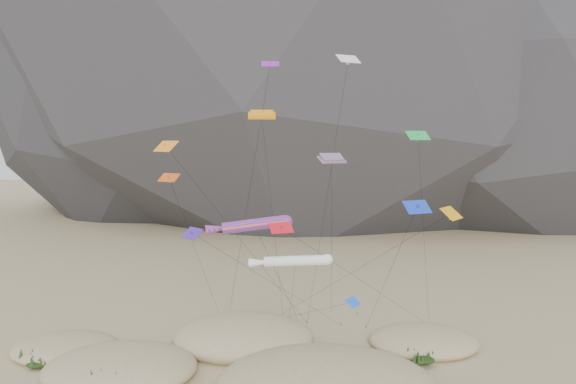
# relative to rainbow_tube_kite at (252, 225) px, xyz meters

# --- Properties ---
(kite_stakes) EXTENTS (23.39, 4.76, 0.30)m
(kite_stakes) POSITION_rel_rainbow_tube_kite_xyz_m (5.16, 16.51, -13.15)
(kite_stakes) COLOR #3F2D1E
(kite_stakes) RESTS_ON ground
(rainbow_tube_kite) EXTENTS (7.15, 17.80, 14.09)m
(rainbow_tube_kite) POSITION_rel_rainbow_tube_kite_xyz_m (0.00, 0.00, 0.00)
(rainbow_tube_kite) COLOR #FB551A
(rainbow_tube_kite) RESTS_ON ground
(white_tube_kite) EXTENTS (7.28, 12.08, 10.46)m
(white_tube_kite) POSITION_rel_rainbow_tube_kite_xyz_m (3.15, 3.18, -3.57)
(white_tube_kite) COLOR white
(white_tube_kite) RESTS_ON ground
(orange_parafoil) EXTENTS (2.97, 9.41, 22.97)m
(orange_parafoil) POSITION_rel_rainbow_tube_kite_xyz_m (0.07, 9.47, 8.94)
(orange_parafoil) COLOR orange
(orange_parafoil) RESTS_ON ground
(multi_parafoil) EXTENTS (2.69, 16.28, 18.94)m
(multi_parafoil) POSITION_rel_rainbow_tube_kite_xyz_m (6.58, 5.52, 4.96)
(multi_parafoil) COLOR #FF1A40
(multi_parafoil) RESTS_ON ground
(delta_kites) EXTENTS (27.62, 20.49, 28.12)m
(delta_kites) POSITION_rel_rainbow_tube_kite_xyz_m (4.40, 4.81, 3.63)
(delta_kites) COLOR #FFAA0D
(delta_kites) RESTS_ON ground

